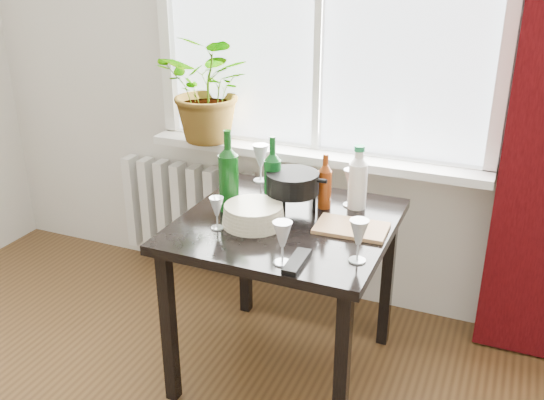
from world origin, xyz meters
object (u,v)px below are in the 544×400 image
at_px(wine_bottle_right, 273,172).
at_px(tv_remote, 297,261).
at_px(potted_plant, 211,88).
at_px(radiator, 188,211).
at_px(wineglass_front_left, 217,213).
at_px(wine_bottle_left, 228,170).
at_px(cleaning_bottle, 358,177).
at_px(wineglass_far_right, 358,240).
at_px(wineglass_back_left, 261,162).
at_px(plate_stack, 254,215).
at_px(bottle_amber, 325,181).
at_px(wineglass_front_right, 282,243).
at_px(cutting_board, 351,228).
at_px(wineglass_back_center, 351,187).
at_px(table, 286,241).
at_px(fondue_pot, 292,192).

height_order(wine_bottle_right, tv_remote, wine_bottle_right).
bearing_deg(potted_plant, radiator, 161.47).
bearing_deg(wineglass_front_left, wine_bottle_left, 101.64).
distance_m(cleaning_bottle, wineglass_far_right, 0.48).
distance_m(wine_bottle_left, wineglass_back_left, 0.38).
distance_m(cleaning_bottle, plate_stack, 0.48).
bearing_deg(plate_stack, cleaning_bottle, 43.91).
distance_m(bottle_amber, wineglass_back_left, 0.42).
relative_size(wine_bottle_right, tv_remote, 1.74).
distance_m(wine_bottle_right, wineglass_front_right, 0.51).
xyz_separation_m(wineglass_front_right, wineglass_back_left, (-0.40, 0.71, 0.01)).
xyz_separation_m(wine_bottle_right, cutting_board, (0.38, -0.09, -0.15)).
distance_m(wineglass_far_right, wineglass_back_center, 0.50).
bearing_deg(wine_bottle_left, cleaning_bottle, 25.30).
bearing_deg(cutting_board, wine_bottle_right, 166.77).
height_order(wine_bottle_left, wineglass_front_left, wine_bottle_left).
bearing_deg(wine_bottle_right, wine_bottle_left, -147.30).
distance_m(wine_bottle_left, plate_stack, 0.23).
bearing_deg(table, radiator, 143.46).
bearing_deg(fondue_pot, cleaning_bottle, 23.83).
bearing_deg(bottle_amber, wineglass_front_right, -87.82).
height_order(wine_bottle_left, bottle_amber, wine_bottle_left).
xyz_separation_m(wineglass_back_center, cutting_board, (0.07, -0.23, -0.08)).
relative_size(wineglass_far_right, fondue_pot, 0.65).
distance_m(wine_bottle_right, wineglass_back_center, 0.35).
height_order(wine_bottle_left, wineglass_back_left, wine_bottle_left).
distance_m(bottle_amber, wineglass_back_center, 0.12).
bearing_deg(tv_remote, cleaning_bottle, 82.04).
distance_m(wineglass_front_right, fondue_pot, 0.46).
bearing_deg(wineglass_back_center, wine_bottle_left, -152.14).
relative_size(wine_bottle_left, wineglass_back_left, 1.93).
bearing_deg(potted_plant, wineglass_front_left, -61.02).
xyz_separation_m(bottle_amber, cleaning_bottle, (0.13, 0.05, 0.02)).
height_order(plate_stack, cutting_board, plate_stack).
relative_size(wine_bottle_left, cleaning_bottle, 1.28).
distance_m(potted_plant, wineglass_far_right, 1.30).
distance_m(wineglass_far_right, wineglass_back_left, 0.87).
xyz_separation_m(wine_bottle_right, wineglass_front_left, (-0.12, -0.28, -0.09)).
relative_size(tv_remote, cutting_board, 0.64).
xyz_separation_m(table, wine_bottle_right, (-0.11, 0.11, 0.25)).
distance_m(wine_bottle_right, fondue_pot, 0.12).
distance_m(wineglass_back_center, cutting_board, 0.26).
xyz_separation_m(potted_plant, wine_bottle_left, (0.37, -0.55, -0.20)).
bearing_deg(tv_remote, table, 115.45).
bearing_deg(fondue_pot, wineglass_front_left, -133.40).
distance_m(potted_plant, plate_stack, 0.89).
height_order(cleaning_bottle, tv_remote, cleaning_bottle).
height_order(wineglass_back_left, cutting_board, wineglass_back_left).
distance_m(table, wineglass_back_left, 0.50).
relative_size(bottle_amber, tv_remote, 1.33).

